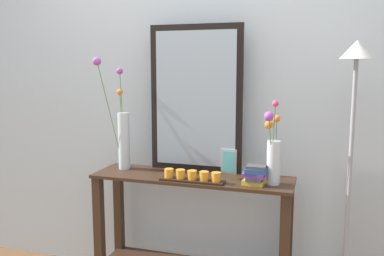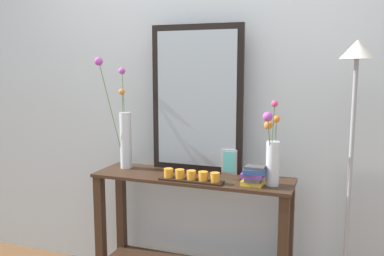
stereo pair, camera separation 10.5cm
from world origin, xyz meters
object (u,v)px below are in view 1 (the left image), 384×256
object	(u,v)px
mirror_leaning	(196,99)
floor_lamp	(352,139)
picture_frame_small	(229,161)
book_stack	(254,175)
tall_vase_left	(122,132)
candle_tray	(192,177)
console_table	(192,226)
vase_right	(273,153)

from	to	relation	value
mirror_leaning	floor_lamp	world-z (taller)	mirror_leaning
picture_frame_small	book_stack	distance (m)	0.29
tall_vase_left	mirror_leaning	bearing A→B (deg)	11.50
picture_frame_small	floor_lamp	bearing A→B (deg)	-11.22
candle_tray	book_stack	world-z (taller)	book_stack
book_stack	floor_lamp	distance (m)	0.57
candle_tray	picture_frame_small	world-z (taller)	picture_frame_small
console_table	candle_tray	size ratio (longest dim) A/B	3.21
candle_tray	console_table	bearing A→B (deg)	107.76
vase_right	tall_vase_left	bearing A→B (deg)	175.42
mirror_leaning	vase_right	distance (m)	0.62
console_table	mirror_leaning	size ratio (longest dim) A/B	1.33
tall_vase_left	vase_right	bearing A→B (deg)	-4.58
picture_frame_small	floor_lamp	world-z (taller)	floor_lamp
vase_right	picture_frame_small	world-z (taller)	vase_right
mirror_leaning	vase_right	size ratio (longest dim) A/B	1.92
tall_vase_left	floor_lamp	size ratio (longest dim) A/B	0.45
floor_lamp	book_stack	bearing A→B (deg)	-171.99
console_table	picture_frame_small	distance (m)	0.48
picture_frame_small	tall_vase_left	bearing A→B (deg)	-173.40
tall_vase_left	vase_right	world-z (taller)	tall_vase_left
console_table	book_stack	distance (m)	0.57
tall_vase_left	floor_lamp	bearing A→B (deg)	-2.40
candle_tray	tall_vase_left	bearing A→B (deg)	163.34
console_table	candle_tray	xyz separation A→B (m)	(0.04, -0.11, 0.36)
console_table	picture_frame_small	size ratio (longest dim) A/B	7.94
console_table	tall_vase_left	size ratio (longest dim) A/B	1.70
mirror_leaning	tall_vase_left	bearing A→B (deg)	-168.50
console_table	tall_vase_left	world-z (taller)	tall_vase_left
vase_right	picture_frame_small	xyz separation A→B (m)	(-0.29, 0.16, -0.11)
tall_vase_left	picture_frame_small	xyz separation A→B (m)	(0.71, 0.08, -0.17)
mirror_leaning	picture_frame_small	size ratio (longest dim) A/B	5.98
console_table	book_stack	world-z (taller)	book_stack
tall_vase_left	vase_right	xyz separation A→B (m)	(1.00, -0.08, -0.06)
candle_tray	book_stack	size ratio (longest dim) A/B	2.75
mirror_leaning	vase_right	bearing A→B (deg)	-18.95
vase_right	candle_tray	size ratio (longest dim) A/B	1.26
vase_right	candle_tray	xyz separation A→B (m)	(-0.46, -0.08, -0.16)
console_table	vase_right	size ratio (longest dim) A/B	2.55
mirror_leaning	book_stack	distance (m)	0.64
console_table	vase_right	distance (m)	0.72
console_table	tall_vase_left	xyz separation A→B (m)	(-0.50, 0.05, 0.58)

